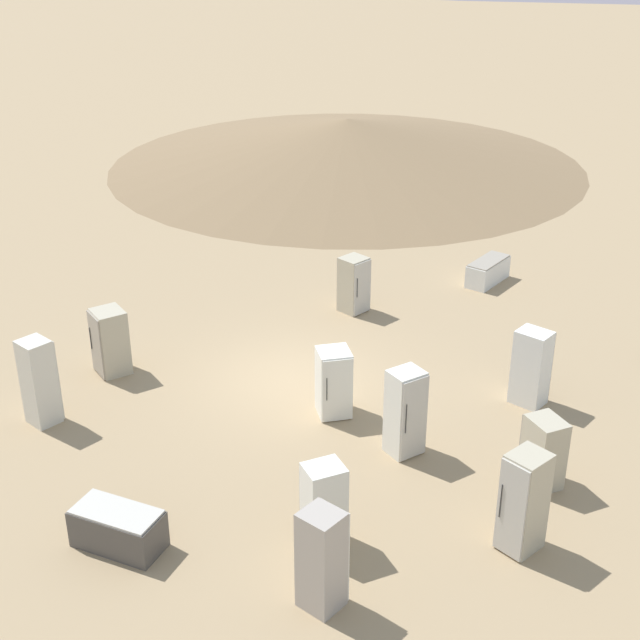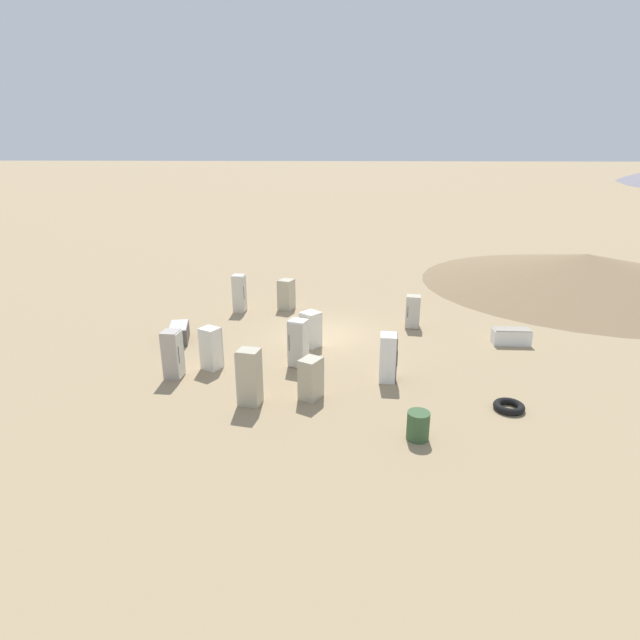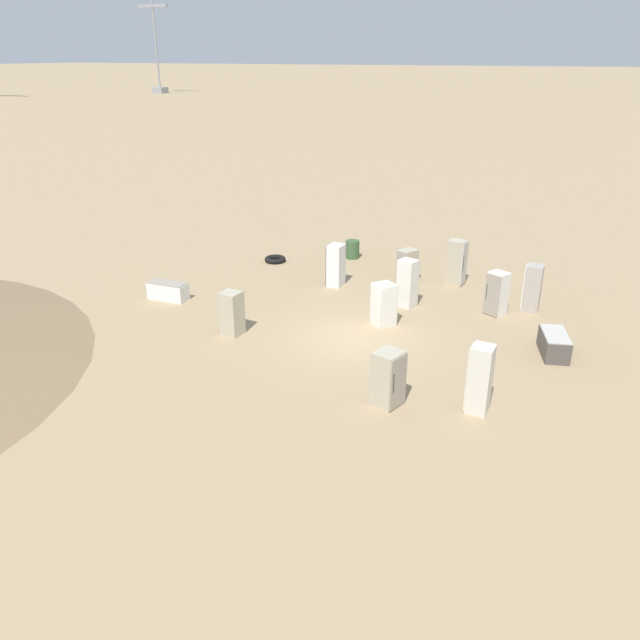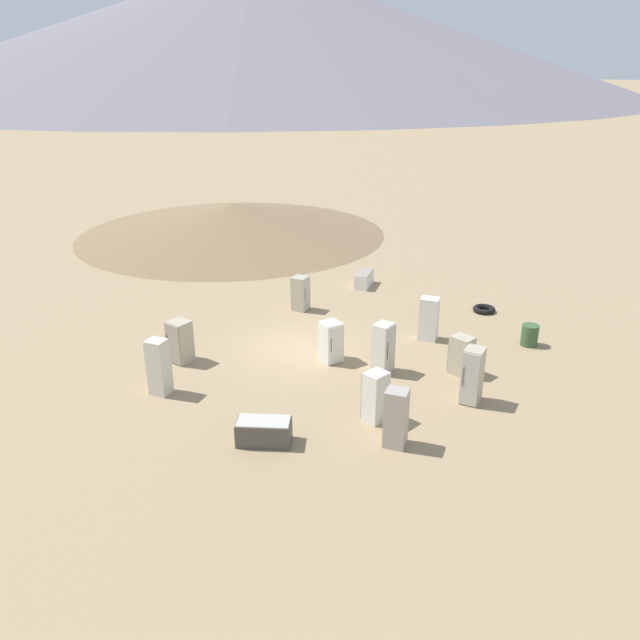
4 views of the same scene
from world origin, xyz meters
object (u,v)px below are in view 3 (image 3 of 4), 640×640
Objects in this scene: discarded_fridge_8 at (497,294)px; discarded_fridge_6 at (407,266)px; discarded_fridge_1 at (168,291)px; discarded_fridge_9 at (554,344)px; discarded_fridge_7 at (384,304)px; discarded_fridge_3 at (532,288)px; discarded_fridge_0 at (336,265)px; scrap_tire at (275,259)px; rusty_barrel at (352,249)px; power_pylon_0 at (158,61)px; discarded_fridge_11 at (232,313)px; discarded_fridge_10 at (408,283)px; discarded_fridge_4 at (388,378)px; discarded_fridge_5 at (480,379)px; discarded_fridge_2 at (457,262)px.

discarded_fridge_6 is at bearing -0.85° from discarded_fridge_8.
discarded_fridge_9 is at bearing 91.80° from discarded_fridge_1.
discarded_fridge_1 is 8.60m from discarded_fridge_7.
discarded_fridge_9 is (-1.17, 3.59, -0.52)m from discarded_fridge_3.
scrap_tire is at bearing 65.69° from discarded_fridge_0.
discarded_fridge_3 is at bearing 158.59° from rusty_barrel.
power_pylon_0 is 144.58m from discarded_fridge_11.
discarded_fridge_6 is at bearing -52.63° from discarded_fridge_9.
discarded_fridge_1 is 0.93× the size of discarded_fridge_9.
power_pylon_0 is 143.78m from discarded_fridge_10.
discarded_fridge_4 reaches higher than discarded_fridge_11.
discarded_fridge_5 is at bearing 54.87° from discarded_fridge_9.
discarded_fridge_7 is 1.81× the size of rusty_barrel.
discarded_fridge_2 is 6.93m from discarded_fridge_9.
scrap_tire is (-87.50, 105.22, -7.04)m from power_pylon_0.
discarded_fridge_7 is 2.04m from discarded_fridge_10.
discarded_fridge_1 is at bearing 75.36° from scrap_tire.
discarded_fridge_6 is 4.52m from discarded_fridge_8.
discarded_fridge_11 is at bearing 86.71° from rusty_barrel.
discarded_fridge_10 is 2.19× the size of rusty_barrel.
discarded_fridge_4 is at bearing 163.45° from discarded_fridge_3.
rusty_barrel is (5.79, -12.02, -0.37)m from discarded_fridge_4.
power_pylon_0 is at bearing -21.65° from discarded_fridge_8.
discarded_fridge_2 is 3.67m from discarded_fridge_3.
scrap_tire is at bearing -78.68° from discarded_fridge_2.
scrap_tire is at bearing 113.69° from discarded_fridge_11.
discarded_fridge_9 is at bearing 48.09° from discarded_fridge_2.
discarded_fridge_1 is 1.89× the size of rusty_barrel.
discarded_fridge_7 reaches higher than discarded_fridge_6.
discarded_fridge_2 is 1.24× the size of discarded_fridge_7.
discarded_fridge_3 is at bearing 35.95° from discarded_fridge_10.
discarded_fridge_2 reaches higher than discarded_fridge_11.
discarded_fridge_4 is 7.40m from discarded_fridge_10.
discarded_fridge_10 reaches higher than discarded_fridge_11.
discarded_fridge_6 is at bearing 78.38° from discarded_fridge_3.
discarded_fridge_5 reaches higher than discarded_fridge_9.
discarded_fridge_1 is at bearing 110.30° from discarded_fridge_3.
rusty_barrel is at bearing 69.32° from discarded_fridge_3.
discarded_fridge_4 reaches higher than discarded_fridge_6.
discarded_fridge_2 is 1.34× the size of discarded_fridge_6.
discarded_fridge_6 is 4.00m from rusty_barrel.
discarded_fridge_0 is 1.11× the size of discarded_fridge_4.
power_pylon_0 is 137.47m from rusty_barrel.
discarded_fridge_9 is at bearing -161.21° from discarded_fridge_3.
discarded_fridge_11 is at bearing 81.79° from discarded_fridge_5.
discarded_fridge_10 is 1.88× the size of scrap_tire.
discarded_fridge_6 reaches higher than rusty_barrel.
discarded_fridge_11 is at bearing 60.89° from discarded_fridge_8.
discarded_fridge_0 is 7.75m from discarded_fridge_3.
discarded_fridge_5 is 1.19× the size of discarded_fridge_8.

